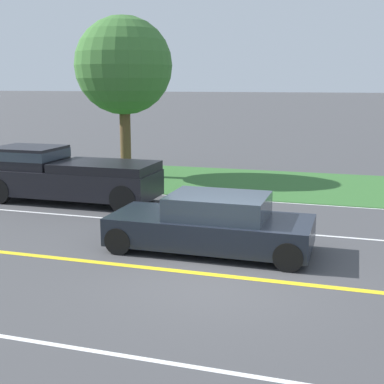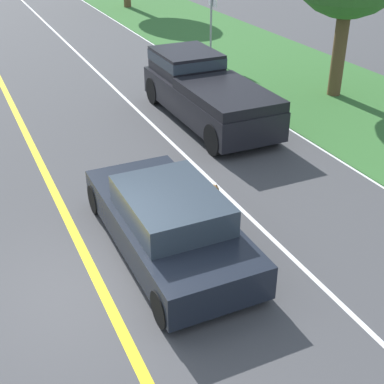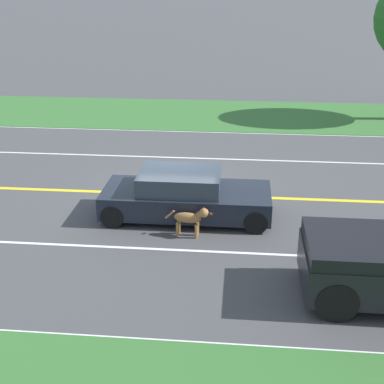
# 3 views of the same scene
# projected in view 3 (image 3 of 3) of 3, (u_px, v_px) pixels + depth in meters

# --- Properties ---
(ground_plane) EXTENTS (400.00, 400.00, 0.00)m
(ground_plane) POSITION_uv_depth(u_px,v_px,m) (173.00, 194.00, 16.30)
(ground_plane) COLOR #424244
(centre_divider_line) EXTENTS (0.18, 160.00, 0.01)m
(centre_divider_line) POSITION_uv_depth(u_px,v_px,m) (173.00, 194.00, 16.30)
(centre_divider_line) COLOR yellow
(centre_divider_line) RESTS_ON ground
(lane_edge_line_right) EXTENTS (0.14, 160.00, 0.01)m
(lane_edge_line_right) POSITION_uv_depth(u_px,v_px,m) (125.00, 339.00, 9.85)
(lane_edge_line_right) COLOR white
(lane_edge_line_right) RESTS_ON ground
(lane_edge_line_left) EXTENTS (0.14, 160.00, 0.01)m
(lane_edge_line_left) POSITION_uv_depth(u_px,v_px,m) (194.00, 132.00, 22.74)
(lane_edge_line_left) COLOR white
(lane_edge_line_left) RESTS_ON ground
(lane_dash_same_dir) EXTENTS (0.10, 160.00, 0.01)m
(lane_dash_same_dir) POSITION_uv_depth(u_px,v_px,m) (155.00, 249.00, 13.07)
(lane_dash_same_dir) COLOR white
(lane_dash_same_dir) RESTS_ON ground
(lane_dash_oncoming) EXTENTS (0.10, 160.00, 0.01)m
(lane_dash_oncoming) POSITION_uv_depth(u_px,v_px,m) (185.00, 158.00, 19.52)
(lane_dash_oncoming) COLOR white
(lane_dash_oncoming) RESTS_ON ground
(grass_verge_left) EXTENTS (6.00, 160.00, 0.03)m
(grass_verge_left) POSITION_uv_depth(u_px,v_px,m) (200.00, 114.00, 25.50)
(grass_verge_left) COLOR #33662D
(grass_verge_left) RESTS_ON ground
(ego_car) EXTENTS (1.94, 4.57, 1.31)m
(ego_car) POSITION_uv_depth(u_px,v_px,m) (185.00, 196.00, 14.62)
(ego_car) COLOR black
(ego_car) RESTS_ON ground
(dog) EXTENTS (0.35, 1.24, 0.83)m
(dog) POSITION_uv_depth(u_px,v_px,m) (191.00, 218.00, 13.52)
(dog) COLOR olive
(dog) RESTS_ON ground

